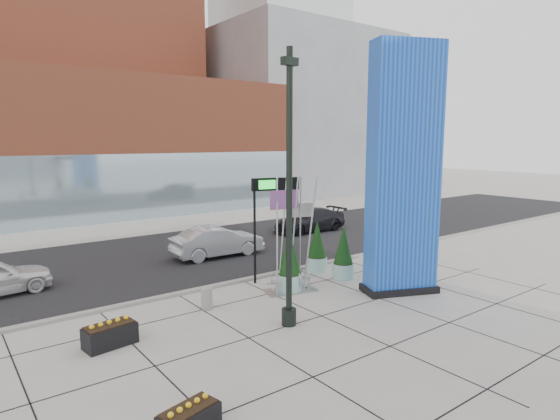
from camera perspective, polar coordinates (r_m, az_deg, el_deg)
ground at (r=16.70m, az=0.11°, el=-12.56°), size 160.00×160.00×0.00m
street_asphalt at (r=25.04m, az=-13.91°, el=-5.59°), size 80.00×12.00×0.02m
curb_edge at (r=19.84m, az=-6.97°, el=-8.99°), size 80.00×0.30×0.12m
tower_podium at (r=40.78m, az=-22.42°, el=7.16°), size 34.00×10.00×11.00m
tower_glass_front at (r=36.32m, az=-20.22°, el=2.45°), size 34.00×0.60×5.00m
building_grey_parking at (r=56.89m, az=1.56°, el=11.52°), size 20.00×18.00×18.00m
blue_pylon at (r=18.71m, az=14.81°, el=4.17°), size 3.18×2.32×9.68m
lamp_post at (r=14.82m, az=1.12°, el=-0.81°), size 0.57×0.48×8.80m
public_art_sculpture at (r=18.73m, az=1.33°, el=-6.30°), size 2.23×1.49×4.64m
concrete_bollard at (r=17.24m, az=-8.91°, el=-10.60°), size 0.40×0.40×0.78m
overhead_street_sign at (r=19.76m, az=-1.31°, el=2.15°), size 2.07×0.73×4.45m
round_planter_east at (r=21.63m, az=4.53°, el=-4.57°), size 0.95×0.95×2.36m
round_planter_mid at (r=20.68m, az=7.72°, el=-5.27°), size 0.94×0.94×2.34m
round_planter_west at (r=18.74m, az=1.18°, el=-6.39°), size 1.00×1.00×2.51m
box_planter_north at (r=15.06m, az=-20.02°, el=-14.00°), size 1.55×0.93×0.80m
box_planter_south at (r=10.70m, az=-11.04°, el=-23.75°), size 1.37×0.91×0.69m
car_silver_mid at (r=24.50m, az=-7.62°, el=-3.86°), size 4.85×1.85×1.58m
car_dark_east at (r=31.02m, az=3.64°, el=-1.27°), size 5.19×2.21×1.49m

